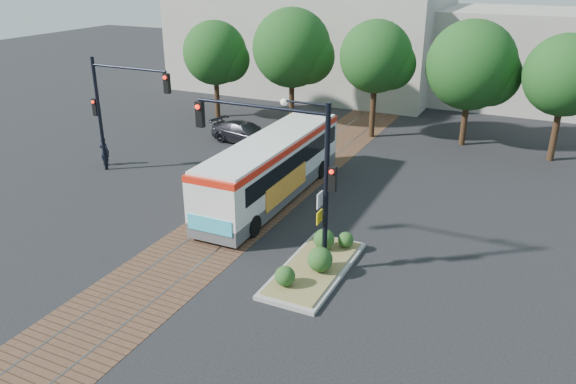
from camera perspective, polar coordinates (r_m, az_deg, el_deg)
name	(u,v)px	position (r m, az deg, el deg)	size (l,w,h in m)	color
ground	(217,234)	(23.36, -7.27, -4.27)	(120.00, 120.00, 0.00)	black
trackbed	(262,199)	(26.47, -2.64, -0.76)	(3.60, 40.00, 0.02)	brown
tree_row	(373,58)	(35.79, 8.65, 13.28)	(26.40, 5.60, 7.67)	#382314
warehouses	(398,47)	(48.15, 11.11, 14.21)	(40.00, 13.00, 8.00)	#ADA899
city_bus	(273,165)	(26.10, -1.58, 2.74)	(2.50, 10.96, 2.92)	#4A4A4D
traffic_island	(316,262)	(20.50, 2.85, -7.13)	(2.20, 5.20, 1.13)	gray
signal_pole_main	(293,158)	(19.34, 0.56, 3.50)	(5.49, 0.46, 6.00)	black
signal_pole_left	(114,101)	(29.98, -17.22, 8.83)	(4.99, 0.34, 6.00)	black
officer	(105,151)	(32.28, -18.13, 3.94)	(0.57, 0.37, 1.56)	black
parked_car	(245,133)	(34.62, -4.41, 6.03)	(1.84, 4.54, 1.32)	black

